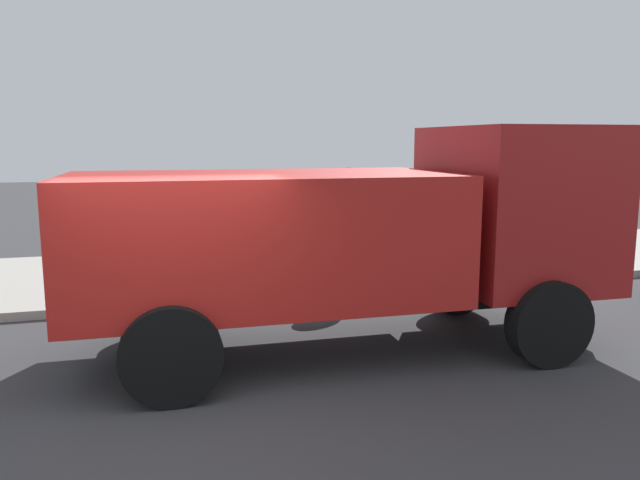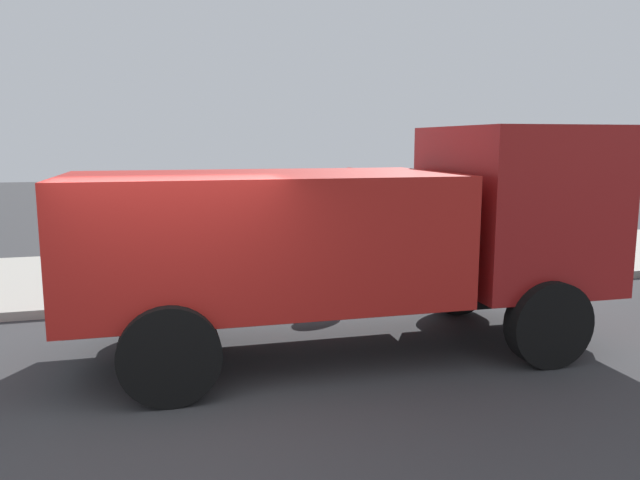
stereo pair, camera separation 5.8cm
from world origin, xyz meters
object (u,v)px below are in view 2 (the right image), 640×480
object	(u,v)px
fire_hydrant	(172,254)
dump_truck_red	(358,232)
loose_tire	(178,252)
stop_sign	(349,203)

from	to	relation	value
fire_hydrant	dump_truck_red	distance (m)	5.01
fire_hydrant	dump_truck_red	bearing A→B (deg)	-61.91
loose_tire	stop_sign	world-z (taller)	stop_sign
loose_tire	dump_truck_red	distance (m)	4.82
fire_hydrant	stop_sign	xyz separation A→B (m)	(3.21, -1.19, 1.01)
stop_sign	dump_truck_red	distance (m)	3.28
dump_truck_red	fire_hydrant	bearing A→B (deg)	118.09
stop_sign	loose_tire	bearing A→B (deg)	161.51
fire_hydrant	stop_sign	world-z (taller)	stop_sign
fire_hydrant	loose_tire	world-z (taller)	loose_tire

